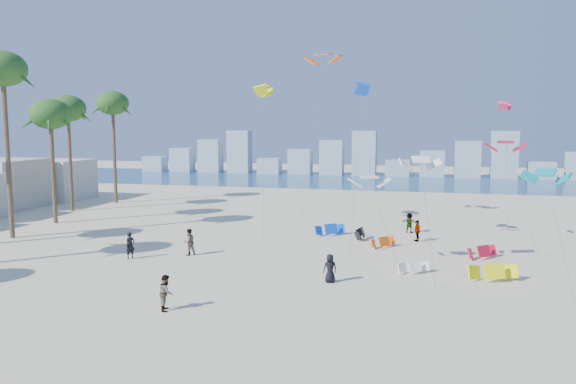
# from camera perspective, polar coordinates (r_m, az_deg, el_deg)

# --- Properties ---
(ground) EXTENTS (220.00, 220.00, 0.00)m
(ground) POSITION_cam_1_polar(r_m,az_deg,el_deg) (26.71, -15.13, -13.47)
(ground) COLOR beige
(ground) RESTS_ON ground
(ocean) EXTENTS (220.00, 220.00, 0.00)m
(ocean) POSITION_cam_1_polar(r_m,az_deg,el_deg) (95.07, 6.42, 1.24)
(ocean) COLOR navy
(ocean) RESTS_ON ground
(kitesurfer_near) EXTENTS (0.72, 0.81, 1.87)m
(kitesurfer_near) POSITION_cam_1_polar(r_m,az_deg,el_deg) (39.82, -16.06, -5.37)
(kitesurfer_near) COLOR black
(kitesurfer_near) RESTS_ON ground
(kitesurfer_mid) EXTENTS (0.95, 1.06, 1.81)m
(kitesurfer_mid) POSITION_cam_1_polar(r_m,az_deg,el_deg) (28.54, -12.54, -10.15)
(kitesurfer_mid) COLOR gray
(kitesurfer_mid) RESTS_ON ground
(kitesurfers_far) EXTENTS (31.68, 17.80, 1.91)m
(kitesurfers_far) POSITION_cam_1_polar(r_m,az_deg,el_deg) (41.13, 13.12, -4.97)
(kitesurfers_far) COLOR black
(kitesurfers_far) RESTS_ON ground
(grounded_kites) EXTENTS (14.99, 13.76, 1.00)m
(grounded_kites) POSITION_cam_1_polar(r_m,az_deg,el_deg) (40.32, 12.80, -5.85)
(grounded_kites) COLOR #FB630D
(grounded_kites) RESTS_ON ground
(flying_kites) EXTENTS (36.61, 24.44, 17.21)m
(flying_kites) POSITION_cam_1_polar(r_m,az_deg,el_deg) (45.06, 14.87, 9.65)
(flying_kites) COLOR white
(flying_kites) RESTS_ON ground
(distant_skyline) EXTENTS (85.00, 3.00, 8.40)m
(distant_skyline) POSITION_cam_1_polar(r_m,az_deg,el_deg) (104.87, 6.52, 3.44)
(distant_skyline) COLOR #9EADBF
(distant_skyline) RESTS_ON ground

